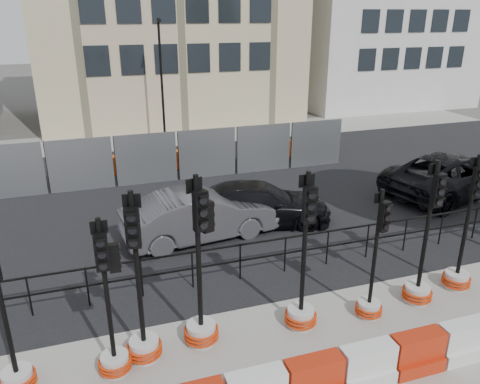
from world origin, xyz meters
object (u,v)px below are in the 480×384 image
object	(u,v)px
traffic_signal_a	(13,359)
car_c	(259,204)
traffic_signal_d	(201,306)
traffic_signal_h	(460,262)

from	to	relation	value
traffic_signal_a	car_c	xyz separation A→B (m)	(6.49, 5.26, -0.00)
traffic_signal_d	traffic_signal_h	xyz separation A→B (m)	(6.32, 0.03, -0.16)
traffic_signal_a	traffic_signal_d	distance (m)	3.41
traffic_signal_d	traffic_signal_h	world-z (taller)	traffic_signal_d
traffic_signal_d	car_c	size ratio (longest dim) A/B	0.74
traffic_signal_a	traffic_signal_d	xyz separation A→B (m)	(3.40, 0.21, 0.20)
traffic_signal_a	traffic_signal_d	bearing A→B (deg)	7.29
traffic_signal_d	traffic_signal_h	distance (m)	6.32
traffic_signal_h	car_c	world-z (taller)	traffic_signal_h
traffic_signal_d	car_c	xyz separation A→B (m)	(3.09, 5.05, -0.20)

